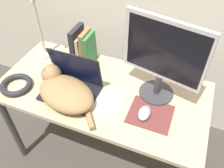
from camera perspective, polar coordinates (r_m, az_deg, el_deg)
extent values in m
cube|color=tan|center=(1.45, -2.51, -1.61)|extent=(1.28, 0.63, 0.03)
cylinder|color=#38383D|center=(1.85, -22.83, -9.83)|extent=(0.04, 0.04, 0.69)
cylinder|color=#38383D|center=(2.10, -14.12, 0.64)|extent=(0.04, 0.04, 0.69)
cylinder|color=#38383D|center=(1.84, 18.69, -8.82)|extent=(0.04, 0.04, 0.69)
cube|color=black|center=(1.43, -9.97, -2.17)|extent=(0.32, 0.23, 0.02)
cube|color=#28282D|center=(1.41, -10.24, -2.20)|extent=(0.27, 0.12, 0.00)
cube|color=black|center=(1.40, -8.73, 3.85)|extent=(0.32, 0.05, 0.23)
cube|color=#0F1433|center=(1.40, -8.82, 3.71)|extent=(0.29, 0.04, 0.20)
ellipsoid|color=#99754C|center=(1.36, -10.97, -2.26)|extent=(0.42, 0.34, 0.12)
sphere|color=#99754C|center=(1.45, -14.38, 2.32)|extent=(0.12, 0.12, 0.12)
cone|color=#99754C|center=(1.45, -13.95, 4.49)|extent=(0.04, 0.04, 0.03)
cone|color=#99754C|center=(1.42, -15.95, 3.14)|extent=(0.04, 0.04, 0.03)
cylinder|color=#99754C|center=(1.28, -5.42, -8.25)|extent=(0.11, 0.13, 0.03)
cylinder|color=#333338|center=(1.44, 10.55, -2.03)|extent=(0.20, 0.20, 0.01)
cylinder|color=#333338|center=(1.39, 10.92, -0.04)|extent=(0.04, 0.04, 0.13)
cube|color=#B2B2B7|center=(1.24, 12.38, 7.92)|extent=(0.45, 0.12, 0.35)
cube|color=black|center=(1.23, 12.38, 7.59)|extent=(0.41, 0.09, 0.31)
cube|color=brown|center=(1.33, 9.20, -7.15)|extent=(0.24, 0.21, 0.00)
ellipsoid|color=#99999E|center=(1.30, 7.81, -6.91)|extent=(0.07, 0.11, 0.03)
cube|color=#232328|center=(1.61, -8.35, 9.46)|extent=(0.04, 0.16, 0.24)
cube|color=beige|center=(1.61, -7.36, 8.49)|extent=(0.02, 0.14, 0.19)
cube|color=olive|center=(1.59, -6.51, 8.84)|extent=(0.04, 0.13, 0.23)
cube|color=#387A42|center=(1.58, -5.36, 8.35)|extent=(0.04, 0.14, 0.21)
cylinder|color=beige|center=(1.77, -15.74, 7.21)|extent=(0.13, 0.13, 0.01)
cylinder|color=beige|center=(1.66, -17.23, 13.36)|extent=(0.02, 0.02, 0.43)
torus|color=#232328|center=(1.56, -22.05, -0.19)|extent=(0.19, 0.19, 0.04)
cube|color=silver|center=(1.37, -1.85, -4.01)|extent=(0.22, 0.22, 0.01)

